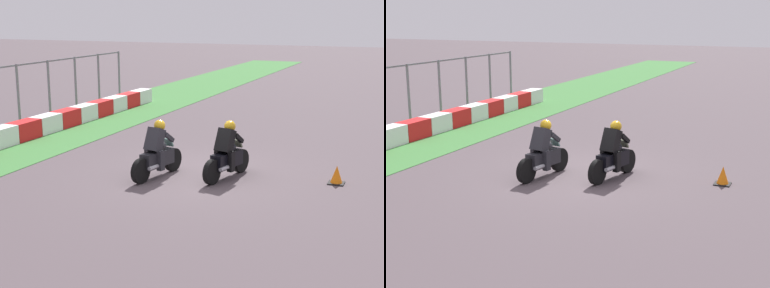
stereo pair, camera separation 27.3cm
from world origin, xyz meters
TOP-DOWN VIEW (x-y plane):
  - ground_plane at (0.00, 0.00)m, footprint 120.00×120.00m
  - rider_lane_a at (0.09, -0.83)m, footprint 2.02×0.64m
  - rider_lane_b at (-0.50, 0.89)m, footprint 2.03×0.62m
  - traffic_cone at (0.67, -3.55)m, footprint 0.40×0.40m

SIDE VIEW (x-z plane):
  - ground_plane at x=0.00m, z-range 0.00..0.00m
  - traffic_cone at x=0.67m, z-range -0.02..0.45m
  - rider_lane_a at x=0.09m, z-range -0.13..1.38m
  - rider_lane_b at x=-0.50m, z-range -0.13..1.38m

